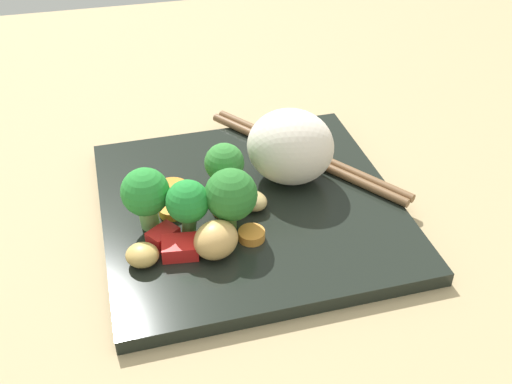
{
  "coord_description": "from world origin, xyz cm",
  "views": [
    {
      "loc": [
        41.32,
        -9.7,
        34.14
      ],
      "look_at": [
        1.36,
        0.21,
        3.29
      ],
      "focal_mm": 43.17,
      "sensor_mm": 36.0,
      "label": 1
    }
  ],
  "objects": [
    {
      "name": "ground_plane",
      "position": [
        0.0,
        0.0,
        -1.0
      ],
      "size": [
        110.0,
        110.0,
        2.0
      ],
      "primitive_type": "cube",
      "color": "tan"
    },
    {
      "name": "square_plate",
      "position": [
        0.0,
        0.0,
        0.64
      ],
      "size": [
        25.89,
        25.89,
        1.29
      ],
      "primitive_type": "cube",
      "rotation": [
        0.0,
        0.0,
        0.02
      ],
      "color": "black",
      "rests_on": "ground_plane"
    },
    {
      "name": "rice_mound",
      "position": [
        -2.58,
        4.33,
        4.7
      ],
      "size": [
        9.54,
        9.96,
        6.82
      ],
      "primitive_type": "ellipsoid",
      "rotation": [
        0.0,
        0.0,
        4.26
      ],
      "color": "white",
      "rests_on": "square_plate"
    },
    {
      "name": "broccoli_floret_0",
      "position": [
        3.02,
        -5.74,
        4.51
      ],
      "size": [
        3.49,
        3.49,
        5.18
      ],
      "color": "#589945",
      "rests_on": "square_plate"
    },
    {
      "name": "broccoli_floret_1",
      "position": [
        -1.5,
        -1.84,
        4.49
      ],
      "size": [
        3.43,
        3.43,
        5.18
      ],
      "color": "#599538",
      "rests_on": "square_plate"
    },
    {
      "name": "broccoli_floret_2",
      "position": [
        1.26,
        -8.84,
        4.67
      ],
      "size": [
        3.93,
        3.93,
        5.6
      ],
      "color": "#79B85D",
      "rests_on": "square_plate"
    },
    {
      "name": "broccoli_floret_3",
      "position": [
        3.29,
        -2.32,
        4.8
      ],
      "size": [
        4.25,
        4.25,
        5.75
      ],
      "color": "olive",
      "rests_on": "square_plate"
    },
    {
      "name": "carrot_slice_0",
      "position": [
        -0.36,
        -6.8,
        1.65
      ],
      "size": [
        3.19,
        3.19,
        0.72
      ],
      "primitive_type": "cylinder",
      "rotation": [
        0.0,
        0.0,
        0.65
      ],
      "color": "orange",
      "rests_on": "square_plate"
    },
    {
      "name": "carrot_slice_1",
      "position": [
        4.78,
        -1.01,
        1.67
      ],
      "size": [
        2.96,
        2.96,
        0.77
      ],
      "primitive_type": "cylinder",
      "rotation": [
        0.0,
        0.0,
        5.77
      ],
      "color": "orange",
      "rests_on": "square_plate"
    },
    {
      "name": "carrot_slice_2",
      "position": [
        0.75,
        -2.37,
        1.58
      ],
      "size": [
        2.37,
        2.37,
        0.58
      ],
      "primitive_type": "cylinder",
      "rotation": [
        0.0,
        0.0,
        3.1
      ],
      "color": "orange",
      "rests_on": "square_plate"
    },
    {
      "name": "carrot_slice_3",
      "position": [
        -2.77,
        -6.45,
        1.64
      ],
      "size": [
        3.49,
        3.49,
        0.7
      ],
      "primitive_type": "cylinder",
      "rotation": [
        0.0,
        0.0,
        1.68
      ],
      "color": "orange",
      "rests_on": "square_plate"
    },
    {
      "name": "pepper_chunk_0",
      "position": [
        5.2,
        -6.84,
        1.92
      ],
      "size": [
        2.51,
        3.05,
        1.27
      ],
      "primitive_type": "cube",
      "rotation": [
        0.0,
        0.0,
        4.59
      ],
      "color": "red",
      "rests_on": "square_plate"
    },
    {
      "name": "pepper_chunk_1",
      "position": [
        3.53,
        -7.97,
        1.91
      ],
      "size": [
        2.72,
        2.88,
        1.25
      ],
      "primitive_type": "cube",
      "rotation": [
        0.0,
        0.0,
        5.34
      ],
      "color": "red",
      "rests_on": "square_plate"
    },
    {
      "name": "chicken_piece_0",
      "position": [
        5.87,
        -4.1,
        2.74
      ],
      "size": [
        4.67,
        4.81,
        2.91
      ],
      "primitive_type": "ellipsoid",
      "rotation": [
        0.0,
        0.0,
        2.14
      ],
      "color": "tan",
      "rests_on": "square_plate"
    },
    {
      "name": "chicken_piece_1",
      "position": [
        5.56,
        -9.79,
        2.13
      ],
      "size": [
        3.09,
        3.22,
        1.68
      ],
      "primitive_type": "ellipsoid",
      "rotation": [
        0.0,
        0.0,
        1.23
      ],
      "color": "tan",
      "rests_on": "square_plate"
    },
    {
      "name": "chicken_piece_2",
      "position": [
        0.86,
        -0.26,
        2.05
      ],
      "size": [
        3.51,
        3.47,
        1.52
      ],
      "primitive_type": "ellipsoid",
      "rotation": [
        0.0,
        0.0,
        0.73
      ],
      "color": "tan",
      "rests_on": "square_plate"
    },
    {
      "name": "chopstick_pair",
      "position": [
        -5.47,
        6.75,
        1.69
      ],
      "size": [
        19.5,
        14.65,
        0.8
      ],
      "rotation": [
        0.0,
        0.0,
        3.76
      ],
      "color": "brown",
      "rests_on": "square_plate"
    }
  ]
}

